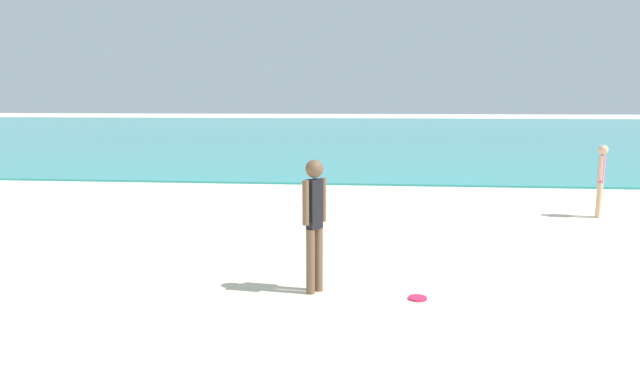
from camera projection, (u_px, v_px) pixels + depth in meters
name	position (u px, v px, depth m)	size (l,w,h in m)	color
water	(365.00, 130.00, 45.55)	(160.00, 60.00, 0.06)	teal
person_standing	(314.00, 218.00, 6.98)	(0.27, 0.33, 1.70)	brown
frisbee	(418.00, 298.00, 6.88)	(0.23, 0.23, 0.03)	#E51E4C
person_distant	(601.00, 177.00, 11.56)	(0.20, 0.32, 1.51)	#DDAD84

